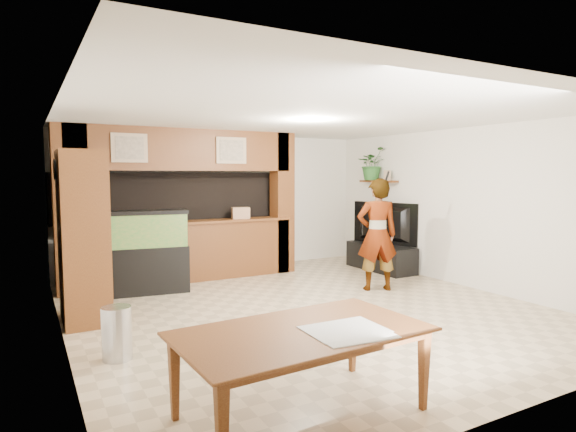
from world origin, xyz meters
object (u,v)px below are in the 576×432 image
person (377,235)px  dining_table (304,374)px  pantry_cabinet (83,237)px  aquarium (150,253)px  television (381,224)px

person → dining_table: person is taller
pantry_cabinet → person: 4.29m
aquarium → television: bearing=3.3°
television → person: (-1.09, -1.21, -0.01)m
pantry_cabinet → dining_table: pantry_cabinet is taller
pantry_cabinet → aquarium: (1.05, 1.09, -0.44)m
television → aquarium: bearing=67.3°
pantry_cabinet → dining_table: size_ratio=1.12×
person → dining_table: bearing=65.6°
pantry_cabinet → person: bearing=-6.2°
aquarium → dining_table: (0.13, -4.46, -0.30)m
person → television: bearing=-109.9°
pantry_cabinet → person: size_ratio=1.20×
pantry_cabinet → aquarium: bearing=46.0°
television → person: size_ratio=0.79×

